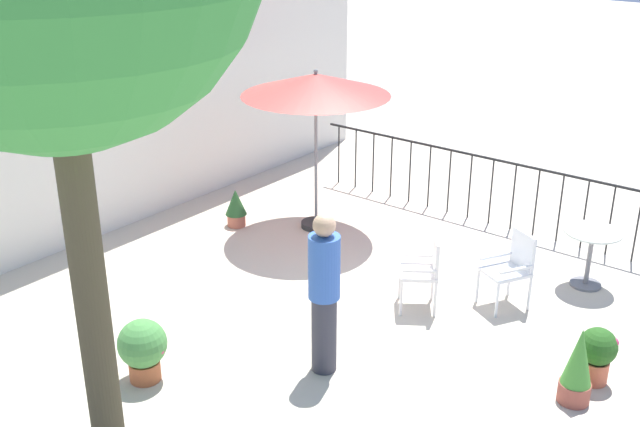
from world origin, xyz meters
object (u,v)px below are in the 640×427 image
patio_chair_1 (512,265)px  potted_plant_3 (578,367)px  patio_chair_0 (425,267)px  standing_person (324,292)px  patio_umbrella_0 (316,86)px  potted_plant_1 (597,352)px  potted_plant_2 (143,348)px  cafe_table_0 (591,248)px  potted_plant_0 (236,207)px

patio_chair_1 → potted_plant_3: (-1.37, -1.33, -0.14)m
patio_chair_0 → standing_person: size_ratio=0.52×
patio_umbrella_0 → potted_plant_1: patio_umbrella_0 is taller
patio_chair_1 → patio_chair_0: bearing=132.2°
patio_umbrella_0 → standing_person: patio_umbrella_0 is taller
potted_plant_2 → standing_person: 1.90m
patio_chair_1 → potted_plant_1: size_ratio=1.52×
patio_chair_0 → patio_chair_1: patio_chair_1 is taller
patio_umbrella_0 → patio_chair_1: size_ratio=2.56×
potted_plant_1 → potted_plant_2: bearing=127.7°
cafe_table_0 → patio_chair_1: (-1.05, 0.56, 0.00)m
patio_umbrella_0 → cafe_table_0: bearing=-80.1°
patio_chair_1 → potted_plant_2: 4.31m
patio_chair_1 → potted_plant_0: size_ratio=1.61×
potted_plant_2 → potted_plant_3: size_ratio=0.83×
potted_plant_1 → standing_person: size_ratio=0.35×
patio_chair_0 → potted_plant_3: patio_chair_0 is taller
patio_umbrella_0 → cafe_table_0: size_ratio=3.13×
cafe_table_0 → patio_chair_0: (-1.74, 1.32, 0.01)m
potted_plant_1 → potted_plant_3: 0.45m
potted_plant_2 → potted_plant_3: 4.25m
potted_plant_0 → potted_plant_2: size_ratio=0.85×
patio_umbrella_0 → patio_chair_0: size_ratio=2.58×
potted_plant_2 → standing_person: bearing=-46.0°
potted_plant_1 → potted_plant_2: (-2.78, 3.59, 0.03)m
cafe_table_0 → potted_plant_0: cafe_table_0 is taller
patio_chair_1 → standing_person: 2.62m
potted_plant_2 → standing_person: (1.27, -1.31, 0.53)m
patio_chair_0 → potted_plant_0: bearing=83.6°
patio_chair_1 → potted_plant_2: bearing=149.1°
potted_plant_3 → patio_umbrella_0: bearing=69.1°
cafe_table_0 → standing_person: (-3.48, 1.46, 0.38)m
potted_plant_1 → potted_plant_3: potted_plant_3 is taller
potted_plant_0 → potted_plant_1: bearing=-96.3°
patio_chair_0 → patio_chair_1: (0.69, -0.77, -0.01)m
potted_plant_0 → potted_plant_3: (-1.06, -5.54, 0.09)m
potted_plant_1 → standing_person: bearing=123.6°
potted_plant_2 → patio_chair_1: bearing=-30.9°
patio_chair_0 → cafe_table_0: bearing=-37.2°
potted_plant_0 → standing_person: size_ratio=0.33×
patio_umbrella_0 → patio_chair_0: (-1.08, -2.48, -1.58)m
potted_plant_1 → standing_person: standing_person is taller
patio_chair_1 → potted_plant_1: (-0.92, -1.37, -0.18)m
cafe_table_0 → standing_person: bearing=157.2°
patio_chair_0 → standing_person: standing_person is taller
patio_umbrella_0 → patio_chair_1: bearing=-96.8°
potted_plant_0 → potted_plant_3: bearing=-100.8°
cafe_table_0 → patio_umbrella_0: bearing=99.9°
patio_chair_1 → potted_plant_1: patio_chair_1 is taller
patio_chair_1 → potted_plant_0: 4.22m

